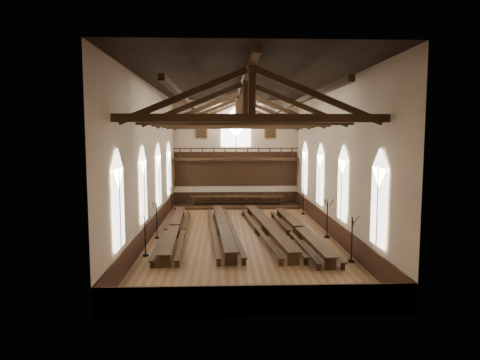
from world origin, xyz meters
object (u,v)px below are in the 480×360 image
object	(u,v)px
refectory_row_b	(222,226)
dais	(237,206)
candelabrum_left_mid	(157,227)
refectory_row_a	(174,228)
candelabrum_left_far	(172,206)
candelabrum_right_mid	(327,226)
refectory_row_c	(267,226)
candelabrum_right_far	(303,206)
high_table	(237,197)
refectory_row_d	(299,229)
candelabrum_right_near	(352,248)
candelabrum_left_near	(145,244)

from	to	relation	value
refectory_row_b	dais	bearing A→B (deg)	83.08
candelabrum_left_mid	refectory_row_a	bearing A→B (deg)	29.59
candelabrum_left_far	candelabrum_right_mid	bearing A→B (deg)	-36.52
refectory_row_c	candelabrum_right_far	xyz separation A→B (m)	(3.84, 7.23, 0.14)
high_table	refectory_row_d	bearing A→B (deg)	-73.18
refectory_row_c	dais	bearing A→B (deg)	98.44
dais	candelabrum_left_far	size ratio (longest dim) A/B	4.47
refectory_row_a	refectory_row_b	size ratio (longest dim) A/B	0.98
candelabrum_right_near	candelabrum_right_mid	distance (m)	5.38
candelabrum_left_near	refectory_row_c	bearing A→B (deg)	34.45
candelabrum_right_near	candelabrum_right_mid	xyz separation A→B (m)	(0.00, 5.38, 0.03)
candelabrum_left_mid	candelabrum_right_mid	distance (m)	11.10
high_table	candelabrum_right_far	xyz separation A→B (m)	(5.50, -3.95, -0.18)
high_table	candelabrum_left_near	xyz separation A→B (m)	(-5.60, -16.16, -0.19)
candelabrum_left_mid	candelabrum_left_far	xyz separation A→B (m)	(0.00, 7.95, 0.05)
refectory_row_c	candelabrum_left_mid	xyz separation A→B (m)	(-7.26, -0.86, 0.15)
refectory_row_a	high_table	distance (m)	12.30
candelabrum_left_mid	candelabrum_right_mid	world-z (taller)	candelabrum_right_mid
refectory_row_a	candelabrum_right_near	bearing A→B (deg)	-31.92
refectory_row_c	dais	world-z (taller)	refectory_row_c
refectory_row_d	candelabrum_right_far	xyz separation A→B (m)	(1.81, 8.25, 0.18)
refectory_row_b	candelabrum_left_near	distance (m)	6.63
refectory_row_d	candelabrum_right_near	world-z (taller)	candelabrum_right_near
refectory_row_d	refectory_row_c	bearing A→B (deg)	153.19
candelabrum_right_near	dais	bearing A→B (deg)	107.27
candelabrum_left_near	candelabrum_right_near	size ratio (longest dim) A/B	0.93
refectory_row_b	dais	xyz separation A→B (m)	(1.34, 11.08, -0.47)
refectory_row_d	high_table	size ratio (longest dim) A/B	1.64
refectory_row_a	candelabrum_left_mid	distance (m)	1.23
candelabrum_right_far	candelabrum_right_near	bearing A→B (deg)	-90.00
refectory_row_b	candelabrum_left_far	distance (m)	8.19
candelabrum_left_mid	candelabrum_right_far	distance (m)	13.73
high_table	refectory_row_b	bearing A→B (deg)	-96.92
candelabrum_right_near	refectory_row_b	bearing A→B (deg)	136.02
dais	candelabrum_left_near	distance (m)	17.11
refectory_row_d	candelabrum_right_near	xyz separation A→B (m)	(1.81, -5.48, 0.22)
dais	candelabrum_left_far	xyz separation A→B (m)	(-5.60, -4.09, 0.67)
candelabrum_left_mid	candelabrum_right_mid	xyz separation A→B (m)	(11.10, -0.27, 0.06)
refectory_row_b	dais	size ratio (longest dim) A/B	1.30
refectory_row_c	high_table	world-z (taller)	high_table
high_table	candelabrum_right_far	distance (m)	6.77
candelabrum_right_near	candelabrum_right_far	world-z (taller)	candelabrum_right_near
dais	candelabrum_left_near	size ratio (longest dim) A/B	4.88
refectory_row_d	candelabrum_left_near	size ratio (longest dim) A/B	6.16
refectory_row_b	candelabrum_left_near	bearing A→B (deg)	-129.98
refectory_row_c	refectory_row_b	bearing A→B (deg)	178.19
refectory_row_d	high_table	distance (m)	12.75
refectory_row_c	refectory_row_d	distance (m)	2.27
candelabrum_right_near	candelabrum_left_near	bearing A→B (deg)	172.16
candelabrum_left_mid	candelabrum_left_far	bearing A→B (deg)	90.00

